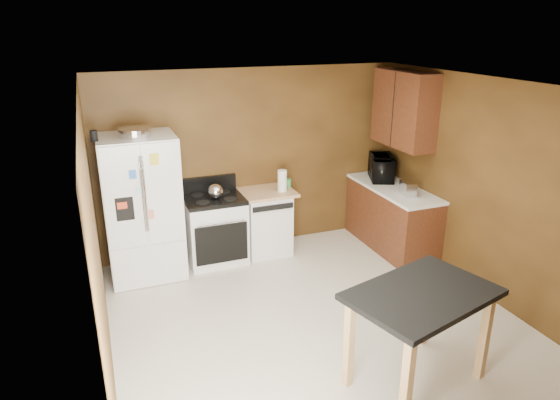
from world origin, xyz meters
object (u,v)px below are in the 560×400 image
pen_cup (94,136)px  microwave (381,168)px  kettle (216,192)px  dishwasher (265,221)px  roasting_pan (135,132)px  paper_towel (282,181)px  toaster (408,188)px  gas_range (215,228)px  island (421,306)px  refrigerator (142,208)px  green_canister (287,183)px

pen_cup → microwave: pen_cup is taller
kettle → dishwasher: kettle is taller
roasting_pan → pen_cup: 0.46m
kettle → dishwasher: (0.71, 0.09, -0.55)m
paper_towel → toaster: bearing=-27.7°
dishwasher → pen_cup: bearing=-174.1°
paper_towel → microwave: 1.52m
gas_range → island: gas_range is taller
refrigerator → microwave: bearing=-0.4°
pen_cup → green_canister: pen_cup is taller
green_canister → microwave: microwave is taller
kettle → island: 3.13m
pen_cup → microwave: size_ratio=0.21×
kettle → gas_range: (-0.01, 0.07, -0.54)m
pen_cup → paper_towel: bearing=3.3°
toaster → microwave: size_ratio=0.45×
toaster → island: toaster is taller
green_canister → island: (-0.01, -3.10, -0.17)m
microwave → dishwasher: microwave is taller
gas_range → island: size_ratio=0.78×
refrigerator → dishwasher: refrigerator is taller
gas_range → pen_cup: bearing=-172.0°
paper_towel → gas_range: 1.10m
microwave → roasting_pan: bearing=113.3°
pen_cup → gas_range: size_ratio=0.11×
pen_cup → island: bearing=-49.2°
pen_cup → island: size_ratio=0.09×
toaster → roasting_pan: bearing=-178.6°
paper_towel → toaster: paper_towel is taller
refrigerator → island: 3.55m
kettle → refrigerator: size_ratio=0.11×
pen_cup → refrigerator: (0.45, 0.13, -0.96)m
green_canister → toaster: 1.63m
pen_cup → island: pen_cup is taller
toaster → kettle: bearing=176.1°
pen_cup → kettle: size_ratio=0.62×
dishwasher → toaster: bearing=-26.8°
green_canister → island: green_canister is taller
kettle → island: (1.05, -2.94, -0.23)m
kettle → paper_towel: bearing=0.6°
paper_towel → green_canister: size_ratio=2.64×
refrigerator → pen_cup: bearing=-163.9°
gas_range → paper_towel: bearing=-3.5°
microwave → dishwasher: bearing=109.5°
kettle → refrigerator: 0.93m
green_canister → toaster: bearing=-34.8°
pen_cup → microwave: (3.82, 0.11, -0.80)m
microwave → refrigerator: (-3.37, 0.02, -0.16)m
kettle → microwave: 2.45m
pen_cup → kettle: (1.38, 0.12, -0.86)m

